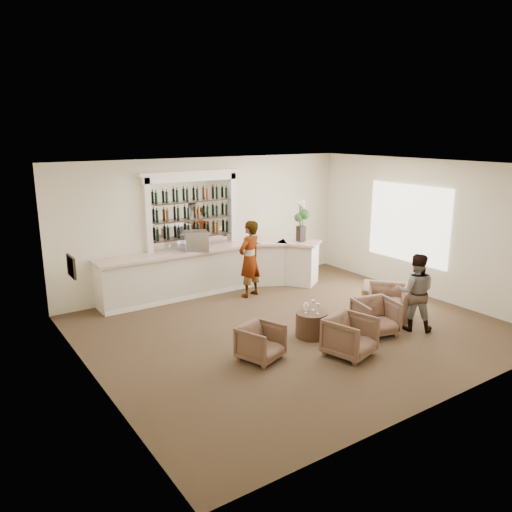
{
  "coord_description": "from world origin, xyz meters",
  "views": [
    {
      "loc": [
        -5.97,
        -7.49,
        3.94
      ],
      "look_at": [
        -0.31,
        0.9,
        1.39
      ],
      "focal_mm": 35.0,
      "sensor_mm": 36.0,
      "label": 1
    }
  ],
  "objects": [
    {
      "name": "wine_glass_tbl_c",
      "position": [
        0.08,
        -0.64,
        0.6
      ],
      "size": [
        0.07,
        0.07,
        0.21
      ],
      "primitive_type": null,
      "color": "white",
      "rests_on": "cocktail_table"
    },
    {
      "name": "armchair_center",
      "position": [
        0.07,
        -1.56,
        0.36
      ],
      "size": [
        0.96,
        0.97,
        0.73
      ],
      "primitive_type": "imported",
      "rotation": [
        0.0,
        0.0,
        0.27
      ],
      "color": "brown",
      "rests_on": "ground"
    },
    {
      "name": "bar_counter",
      "position": [
        -0.16,
        3.0,
        0.57
      ],
      "size": [
        5.72,
        1.8,
        1.14
      ],
      "color": "white",
      "rests_on": "ground"
    },
    {
      "name": "armchair_far",
      "position": [
        2.14,
        -0.54,
        0.34
      ],
      "size": [
        1.36,
        1.37,
        0.67
      ],
      "primitive_type": "imported",
      "rotation": [
        0.0,
        0.0,
        -0.86
      ],
      "color": "brown",
      "rests_on": "ground"
    },
    {
      "name": "wine_glass_tbl_b",
      "position": [
        0.14,
        -0.43,
        0.6
      ],
      "size": [
        0.07,
        0.07,
        0.21
      ],
      "primitive_type": null,
      "color": "white",
      "rests_on": "cocktail_table"
    },
    {
      "name": "wine_glass_bar_left",
      "position": [
        -1.3,
        3.06,
        1.25
      ],
      "size": [
        0.07,
        0.07,
        0.21
      ],
      "primitive_type": null,
      "color": "white",
      "rests_on": "bar_counter"
    },
    {
      "name": "ground",
      "position": [
        0.0,
        0.0,
        0.0
      ],
      "size": [
        8.0,
        8.0,
        0.0
      ],
      "primitive_type": "plane",
      "color": "brown",
      "rests_on": "ground"
    },
    {
      "name": "flower_vase",
      "position": [
        2.08,
        2.36,
        1.74
      ],
      "size": [
        0.28,
        0.28,
        1.07
      ],
      "color": "black",
      "rests_on": "bar_counter"
    },
    {
      "name": "wine_glass_tbl_a",
      "position": [
        -0.08,
        -0.48,
        0.6
      ],
      "size": [
        0.07,
        0.07,
        0.21
      ],
      "primitive_type": null,
      "color": "white",
      "rests_on": "cocktail_table"
    },
    {
      "name": "espresso_machine",
      "position": [
        -0.64,
        2.96,
        1.38
      ],
      "size": [
        0.66,
        0.61,
        0.47
      ],
      "primitive_type": "cube",
      "rotation": [
        0.0,
        0.0,
        -0.36
      ],
      "color": "silver",
      "rests_on": "bar_counter"
    },
    {
      "name": "guest",
      "position": [
        2.0,
        -1.39,
        0.79
      ],
      "size": [
        0.97,
        0.97,
        1.59
      ],
      "primitive_type": "imported",
      "rotation": [
        0.0,
        0.0,
        2.34
      ],
      "color": "gray",
      "rests_on": "ground"
    },
    {
      "name": "armchair_left",
      "position": [
        -1.35,
        -0.8,
        0.32
      ],
      "size": [
        0.88,
        0.89,
        0.64
      ],
      "primitive_type": "imported",
      "rotation": [
        0.0,
        0.0,
        0.35
      ],
      "color": "brown",
      "rests_on": "ground"
    },
    {
      "name": "sommelier",
      "position": [
        0.4,
        2.23,
        0.93
      ],
      "size": [
        0.78,
        0.63,
        1.87
      ],
      "primitive_type": "imported",
      "rotation": [
        0.0,
        0.0,
        3.45
      ],
      "color": "gray",
      "rests_on": "ground"
    },
    {
      "name": "napkin_holder",
      "position": [
        0.02,
        -0.37,
        0.56
      ],
      "size": [
        0.08,
        0.08,
        0.12
      ],
      "primitive_type": "cube",
      "color": "white",
      "rests_on": "cocktail_table"
    },
    {
      "name": "armchair_right",
      "position": [
        1.2,
        -1.11,
        0.35
      ],
      "size": [
        0.92,
        0.93,
        0.7
      ],
      "primitive_type": "imported",
      "rotation": [
        0.0,
        0.0,
        -0.25
      ],
      "color": "brown",
      "rests_on": "ground"
    },
    {
      "name": "back_bar_alcove",
      "position": [
        -0.5,
        3.41,
        2.03
      ],
      "size": [
        2.64,
        0.25,
        3.0
      ],
      "color": "white",
      "rests_on": "ground"
    },
    {
      "name": "cocktail_table",
      "position": [
        0.04,
        -0.51,
        0.25
      ],
      "size": [
        0.62,
        0.62,
        0.5
      ],
      "primitive_type": "cylinder",
      "color": "#45331E",
      "rests_on": "ground"
    },
    {
      "name": "wine_glass_bar_right",
      "position": [
        -0.29,
        2.99,
        1.25
      ],
      "size": [
        0.07,
        0.07,
        0.21
      ],
      "primitive_type": null,
      "color": "white",
      "rests_on": "bar_counter"
    },
    {
      "name": "room_shell",
      "position": [
        0.16,
        0.71,
        2.34
      ],
      "size": [
        8.04,
        7.02,
        3.32
      ],
      "color": "#EEE5C5",
      "rests_on": "ground"
    }
  ]
}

